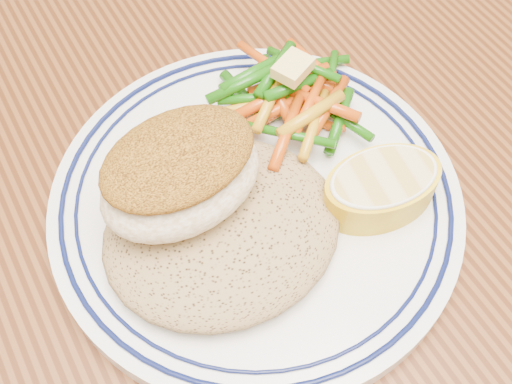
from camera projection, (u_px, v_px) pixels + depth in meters
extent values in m
cube|color=#43200D|center=(187.00, 252.00, 0.40)|extent=(1.50, 0.90, 0.04)
cylinder|color=#43200D|center=(469.00, 2.00, 1.07)|extent=(0.07, 0.07, 0.71)
cylinder|color=white|center=(256.00, 203.00, 0.38)|extent=(0.24, 0.24, 0.01)
torus|color=#0A113F|center=(256.00, 196.00, 0.38)|extent=(0.23, 0.23, 0.00)
torus|color=#0A113F|center=(256.00, 196.00, 0.38)|extent=(0.21, 0.21, 0.00)
ellipsoid|color=olive|center=(222.00, 226.00, 0.35)|extent=(0.13, 0.12, 0.03)
ellipsoid|color=white|center=(181.00, 180.00, 0.34)|extent=(0.10, 0.07, 0.04)
ellipsoid|color=#8D5C16|center=(178.00, 157.00, 0.32)|extent=(0.09, 0.07, 0.02)
cylinder|color=#BA4209|center=(294.00, 109.00, 0.41)|extent=(0.03, 0.05, 0.01)
cylinder|color=#16580B|center=(244.00, 96.00, 0.41)|extent=(0.01, 0.05, 0.01)
cylinder|color=#16580B|center=(307.00, 64.00, 0.43)|extent=(0.06, 0.03, 0.01)
cylinder|color=#16580B|center=(275.00, 82.00, 0.42)|extent=(0.02, 0.05, 0.01)
cylinder|color=#BA4209|center=(291.00, 92.00, 0.41)|extent=(0.03, 0.06, 0.01)
cylinder|color=#BA4209|center=(310.00, 79.00, 0.41)|extent=(0.02, 0.05, 0.01)
cylinder|color=#16580B|center=(302.00, 102.00, 0.41)|extent=(0.05, 0.01, 0.01)
cylinder|color=#BA4209|center=(282.00, 109.00, 0.40)|extent=(0.05, 0.02, 0.01)
cylinder|color=#BA4209|center=(336.00, 98.00, 0.41)|extent=(0.03, 0.05, 0.01)
cylinder|color=#16580B|center=(330.00, 81.00, 0.41)|extent=(0.04, 0.04, 0.01)
cylinder|color=#16580B|center=(337.00, 116.00, 0.40)|extent=(0.02, 0.06, 0.01)
cylinder|color=#BA4209|center=(281.00, 108.00, 0.40)|extent=(0.06, 0.01, 0.01)
cylinder|color=#16580B|center=(339.00, 121.00, 0.39)|extent=(0.04, 0.04, 0.01)
cylinder|color=#BA4209|center=(273.00, 94.00, 0.40)|extent=(0.05, 0.02, 0.01)
cylinder|color=#BA4209|center=(315.00, 65.00, 0.42)|extent=(0.02, 0.05, 0.01)
cylinder|color=#BA4209|center=(289.00, 80.00, 0.41)|extent=(0.06, 0.02, 0.01)
cylinder|color=#BE8814|center=(248.00, 106.00, 0.40)|extent=(0.05, 0.02, 0.01)
cylinder|color=#BA4209|center=(327.00, 108.00, 0.39)|extent=(0.05, 0.04, 0.01)
cylinder|color=#16580B|center=(257.00, 98.00, 0.40)|extent=(0.05, 0.02, 0.01)
cylinder|color=#BA4209|center=(276.00, 93.00, 0.40)|extent=(0.01, 0.05, 0.01)
cylinder|color=#BA4209|center=(264.00, 102.00, 0.40)|extent=(0.05, 0.01, 0.01)
cylinder|color=#16580B|center=(288.00, 134.00, 0.38)|extent=(0.04, 0.05, 0.01)
cylinder|color=#BA4209|center=(324.00, 104.00, 0.39)|extent=(0.03, 0.05, 0.01)
cylinder|color=#16580B|center=(298.00, 85.00, 0.40)|extent=(0.05, 0.01, 0.01)
cylinder|color=#BA4209|center=(273.00, 67.00, 0.41)|extent=(0.02, 0.06, 0.01)
cylinder|color=#BE8814|center=(314.00, 124.00, 0.38)|extent=(0.05, 0.05, 0.01)
cylinder|color=#BE8814|center=(272.00, 97.00, 0.40)|extent=(0.05, 0.04, 0.01)
cylinder|color=#BA4209|center=(310.00, 103.00, 0.39)|extent=(0.04, 0.04, 0.01)
cylinder|color=#BA4209|center=(287.00, 132.00, 0.38)|extent=(0.05, 0.05, 0.01)
cylinder|color=#16580B|center=(253.00, 72.00, 0.40)|extent=(0.05, 0.01, 0.01)
cylinder|color=#16580B|center=(275.00, 70.00, 0.40)|extent=(0.04, 0.03, 0.01)
cylinder|color=#16580B|center=(303.00, 64.00, 0.41)|extent=(0.03, 0.05, 0.01)
cylinder|color=#BE8814|center=(311.00, 114.00, 0.38)|extent=(0.05, 0.02, 0.01)
cylinder|color=#16580B|center=(247.00, 82.00, 0.40)|extent=(0.06, 0.01, 0.01)
cube|color=#F2D476|center=(293.00, 68.00, 0.39)|extent=(0.03, 0.03, 0.01)
torus|color=white|center=(384.00, 177.00, 0.35)|extent=(0.07, 0.07, 0.00)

